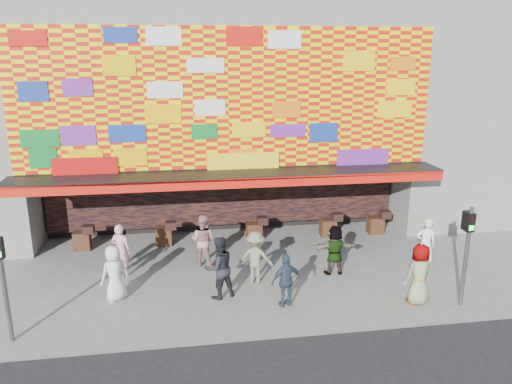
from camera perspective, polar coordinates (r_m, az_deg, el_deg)
ground at (r=15.47m, az=-1.37°, el=-11.79°), size 90.00×90.00×0.00m
shop_building at (r=21.94m, az=-4.28°, el=10.68°), size 15.20×9.40×10.00m
neighbor_right at (r=26.18m, az=26.06°, el=11.67°), size 11.00×8.00×12.00m
signal_left at (r=13.94m, az=-26.98°, el=-8.36°), size 0.22×0.20×3.00m
signal_right at (r=15.41m, az=23.01°, el=-5.64°), size 0.22×0.20×3.00m
ped_a at (r=15.48m, az=-15.89°, el=-8.91°), size 0.99×0.92×1.70m
ped_b at (r=17.01m, az=-15.19°, el=-6.42°), size 0.76×0.64×1.79m
ped_c at (r=15.04m, az=-4.24°, el=-8.60°), size 1.14×1.02×1.92m
ped_d at (r=15.96m, az=-0.05°, el=-7.48°), size 1.24×0.93×1.71m
ped_e at (r=14.60m, az=3.48°, el=-10.08°), size 1.00×0.62×1.59m
ped_f at (r=16.78m, az=8.96°, el=-6.55°), size 1.56×0.51×1.68m
ped_g at (r=15.44m, az=18.17°, el=-8.89°), size 1.00×0.77×1.84m
ped_h at (r=17.76m, az=18.83°, el=-5.67°), size 0.74×0.56×1.84m
ped_i at (r=17.29m, az=-6.07°, el=-5.51°), size 1.11×1.03×1.82m
parasol at (r=14.97m, az=18.59°, el=-4.42°), size 1.36×1.38×1.95m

